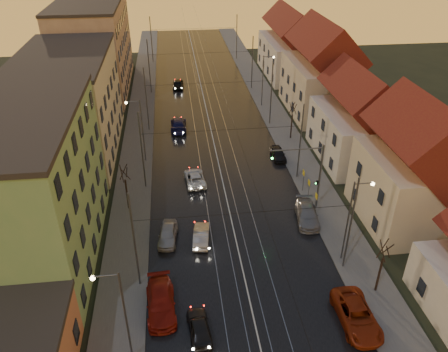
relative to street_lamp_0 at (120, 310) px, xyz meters
name	(u,v)px	position (x,y,z in m)	size (l,w,h in m)	color
road	(210,124)	(9.10, 38.00, -4.87)	(16.00, 120.00, 0.04)	black
sidewalk_left	(140,127)	(-0.90, 38.00, -4.81)	(4.00, 120.00, 0.15)	#4C4C4C
sidewalk_right	(277,120)	(19.10, 38.00, -4.81)	(4.00, 120.00, 0.15)	#4C4C4C
tram_rail_0	(194,125)	(6.90, 38.00, -4.83)	(0.06, 120.00, 0.03)	gray
tram_rail_1	(204,124)	(8.33, 38.00, -4.83)	(0.06, 120.00, 0.03)	gray
tram_rail_2	(215,124)	(9.87, 38.00, -4.83)	(0.06, 120.00, 0.03)	gray
tram_rail_3	(225,123)	(11.30, 38.00, -4.83)	(0.06, 120.00, 0.03)	gray
apartment_left_1	(25,192)	(-8.40, 12.00, 1.61)	(10.00, 18.00, 13.00)	#6D9C63
apartment_left_2	(70,106)	(-8.40, 32.00, 1.11)	(10.00, 20.00, 12.00)	beige
apartment_left_3	(95,47)	(-8.40, 56.00, 2.11)	(10.00, 24.00, 14.00)	#92725E
house_right_1	(415,172)	(26.10, 13.00, 0.56)	(8.67, 10.20, 10.80)	beige
house_right_2	(360,123)	(26.10, 26.00, -0.24)	(9.18, 12.24, 9.20)	beige
house_right_3	(322,74)	(26.10, 41.00, 0.92)	(9.18, 14.28, 11.50)	beige
house_right_4	(291,48)	(26.10, 59.00, 0.16)	(9.18, 16.32, 10.00)	beige
catenary_pole_l_1	(134,242)	(0.50, 7.00, -0.39)	(0.16, 0.16, 9.00)	#595B60
catenary_pole_r_1	(350,225)	(17.70, 7.00, -0.39)	(0.16, 0.16, 9.00)	#595B60
catenary_pole_l_2	(142,151)	(0.50, 22.00, -0.39)	(0.16, 0.16, 9.00)	#595B60
catenary_pole_r_2	(300,143)	(17.70, 22.00, -0.39)	(0.16, 0.16, 9.00)	#595B60
catenary_pole_l_3	(146,100)	(0.50, 37.00, -0.39)	(0.16, 0.16, 9.00)	#595B60
catenary_pole_r_3	(271,94)	(17.70, 37.00, -0.39)	(0.16, 0.16, 9.00)	#595B60
catenary_pole_l_4	(149,67)	(0.50, 52.00, -0.39)	(0.16, 0.16, 9.00)	#595B60
catenary_pole_r_4	(252,63)	(17.70, 52.00, -0.39)	(0.16, 0.16, 9.00)	#595B60
catenary_pole_l_5	(151,40)	(0.50, 70.00, -0.39)	(0.16, 0.16, 9.00)	#595B60
catenary_pole_r_5	(237,37)	(17.70, 70.00, -0.39)	(0.16, 0.16, 9.00)	#595B60
street_lamp_0	(120,310)	(0.00, 0.00, 0.00)	(1.75, 0.32, 8.00)	#595B60
street_lamp_1	(353,214)	(18.21, 8.00, 0.00)	(1.75, 0.32, 8.00)	#595B60
street_lamp_2	(139,125)	(0.00, 28.00, 0.00)	(1.75, 0.32, 8.00)	#595B60
street_lamp_3	(265,76)	(18.21, 44.00, 0.00)	(1.75, 0.32, 8.00)	#595B60
traffic_light_mast	(311,169)	(17.10, 16.00, -0.29)	(5.30, 0.32, 7.20)	#595B60
bare_tree_0	(126,189)	(-1.09, 18.00, -2.40)	(1.09, 1.09, 5.11)	black
bare_tree_1	(381,268)	(19.31, 4.00, -2.40)	(1.09, 1.09, 5.11)	black
bare_tree_2	(292,122)	(19.51, 32.00, -2.40)	(1.09, 1.09, 5.11)	black
driving_car_0	(199,327)	(4.97, 1.63, -4.24)	(1.52, 3.77, 1.28)	black
driving_car_1	(201,235)	(5.92, 11.99, -4.23)	(1.39, 4.00, 1.32)	#96969B
driving_car_2	(195,178)	(5.99, 22.29, -4.26)	(2.09, 4.54, 1.26)	silver
driving_car_3	(178,124)	(4.61, 36.79, -4.12)	(2.14, 5.27, 1.53)	#151641
driving_car_4	(178,83)	(5.08, 54.09, -4.12)	(1.81, 4.49, 1.53)	black
parked_left_2	(161,302)	(2.24, 4.17, -4.12)	(2.15, 5.28, 1.53)	maroon
parked_left_3	(168,234)	(2.85, 12.51, -4.19)	(1.63, 4.06, 1.38)	#96969B
parked_right_0	(357,315)	(16.53, 1.17, -4.13)	(2.51, 5.44, 1.51)	maroon
parked_right_1	(307,214)	(16.50, 13.92, -4.17)	(2.02, 4.96, 1.44)	gray
parked_right_2	(278,154)	(16.58, 26.79, -4.24)	(1.53, 3.81, 1.30)	black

